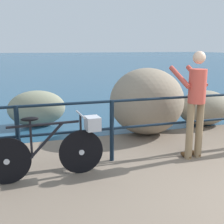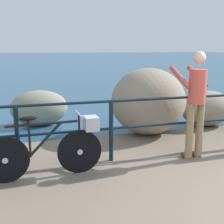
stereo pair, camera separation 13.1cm
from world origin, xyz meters
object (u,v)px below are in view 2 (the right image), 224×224
bicycle (54,146)px  breakwater_boulder_main (148,101)px  breakwater_boulder_left (39,108)px  person_at_railing (196,101)px  breakwater_boulder_right (207,108)px

bicycle → breakwater_boulder_main: (2.13, 1.61, 0.24)m
breakwater_boulder_main → breakwater_boulder_left: size_ratio=1.19×
person_at_railing → breakwater_boulder_right: 2.36m
breakwater_boulder_left → breakwater_boulder_right: bearing=-16.2°
bicycle → breakwater_boulder_left: size_ratio=1.27×
bicycle → person_at_railing: (2.30, 0.06, 0.53)m
person_at_railing → breakwater_boulder_right: (1.44, 1.78, -0.58)m
person_at_railing → breakwater_boulder_main: size_ratio=1.12×
breakwater_boulder_left → bicycle: bearing=-88.1°
person_at_railing → breakwater_boulder_main: (-0.17, 1.55, -0.29)m
breakwater_boulder_main → breakwater_boulder_right: size_ratio=1.22×
breakwater_boulder_main → breakwater_boulder_left: (-2.23, 1.34, -0.29)m
breakwater_boulder_main → breakwater_boulder_left: bearing=149.0°
bicycle → breakwater_boulder_right: (3.73, 1.84, -0.05)m
breakwater_boulder_right → person_at_railing: bearing=-128.9°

